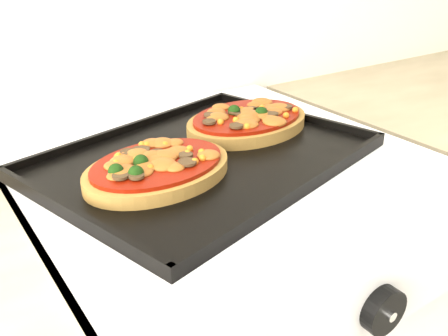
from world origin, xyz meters
TOP-DOWN VIEW (x-y plane):
  - control_panel at (-0.03, 1.39)m, footprint 0.60×0.02m
  - knob_center at (-0.04, 1.37)m, footprint 0.06×0.02m
  - baking_tray at (-0.06, 1.70)m, footprint 0.55×0.46m
  - pizza_left at (-0.15, 1.67)m, footprint 0.24×0.19m
  - pizza_right at (0.06, 1.76)m, footprint 0.25×0.19m

SIDE VIEW (x-z plane):
  - control_panel at x=-0.03m, z-range 0.81..0.90m
  - knob_center at x=-0.04m, z-range 0.83..0.88m
  - baking_tray at x=-0.06m, z-range 0.91..0.93m
  - pizza_left at x=-0.15m, z-range 0.92..0.95m
  - pizza_right at x=0.06m, z-range 0.92..0.95m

